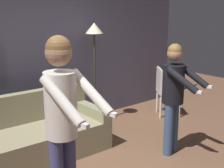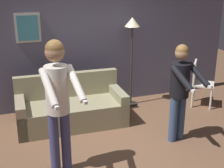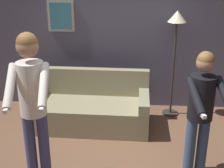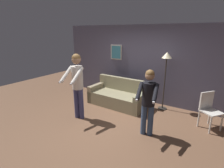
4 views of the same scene
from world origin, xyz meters
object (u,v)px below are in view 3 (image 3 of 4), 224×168
torchiere_lamp (176,32)px  person_standing_right (201,105)px  couch (90,109)px  person_standing_left (32,95)px

torchiere_lamp → person_standing_right: size_ratio=1.14×
couch → torchiere_lamp: (1.37, 0.49, 1.18)m
person_standing_right → couch: bearing=142.0°
couch → torchiere_lamp: bearing=19.7°
torchiere_lamp → person_standing_left: bearing=-133.6°
couch → torchiere_lamp: 1.87m
person_standing_left → person_standing_right: person_standing_left is taller
torchiere_lamp → person_standing_right: bearing=-85.7°
person_standing_left → person_standing_right: size_ratio=1.15×
person_standing_left → torchiere_lamp: bearing=46.4°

